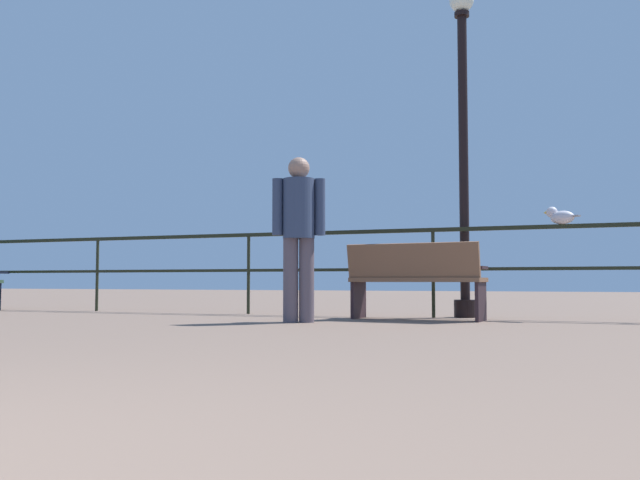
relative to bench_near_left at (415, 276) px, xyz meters
name	(u,v)px	position (x,y,z in m)	size (l,w,h in m)	color
pier_railing	(433,250)	(0.08, 0.63, 0.32)	(20.72, 0.05, 1.12)	black
bench_near_left	(415,276)	(0.00, 0.00, 0.00)	(1.61, 0.71, 0.89)	brown
lamppost_center	(463,128)	(0.45, 0.82, 1.88)	(0.31, 0.31, 4.31)	black
person_by_bench	(299,227)	(-1.09, -0.90, 0.54)	(0.55, 0.35, 1.83)	#544A54
seagull_on_rail	(560,216)	(1.60, 0.64, 0.70)	(0.43, 0.28, 0.22)	silver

